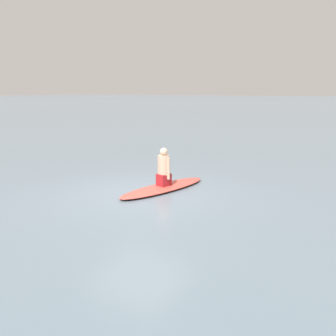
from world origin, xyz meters
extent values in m
plane|color=slate|center=(0.00, 0.00, 0.00)|extent=(400.00, 400.00, 0.00)
ellipsoid|color=#D84C3F|center=(-0.76, 0.28, 0.06)|extent=(3.15, 1.41, 0.13)
cube|color=#A51E23|center=(-0.76, 0.28, 0.29)|extent=(0.40, 0.35, 0.33)
cylinder|color=#D6AD8E|center=(-0.76, 0.28, 0.71)|extent=(0.36, 0.36, 0.54)
sphere|color=#D6AD8E|center=(-0.76, 0.28, 1.08)|extent=(0.22, 0.22, 0.22)
cylinder|color=#D6AD8E|center=(-0.72, 0.46, 0.64)|extent=(0.10, 0.10, 0.60)
cylinder|color=#D6AD8E|center=(-0.80, 0.10, 0.64)|extent=(0.10, 0.10, 0.60)
camera|label=1|loc=(7.07, 5.41, 2.69)|focal=37.17mm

